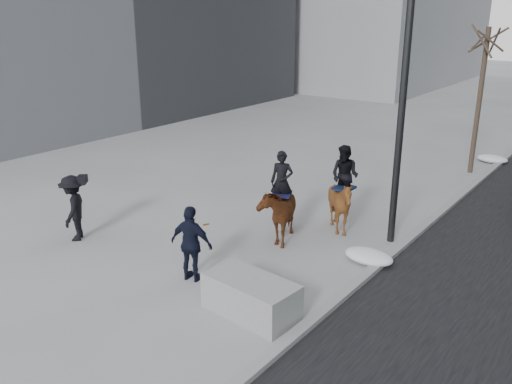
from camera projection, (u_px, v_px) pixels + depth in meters
The scene contains 10 objects.
ground at pixel (226, 264), 12.99m from camera, with size 120.00×120.00×0.00m, color gray.
curb at pixel (476, 183), 18.85m from camera, with size 0.25×90.00×0.12m, color gray.
planter at pixel (251, 297), 10.77m from camera, with size 1.91×0.96×0.76m, color gray.
tree_near at pixel (480, 94), 19.31m from camera, with size 1.20×1.20×5.80m, color #32291E, non-canonical shape.
mounted_left at pixel (279, 207), 14.16m from camera, with size 1.52×2.01×2.36m.
mounted_right at pixel (341, 199), 14.56m from camera, with size 1.28×1.44×2.40m.
feeder at pixel (192, 244), 11.97m from camera, with size 1.09×0.96×1.75m.
camera_crew at pixel (73, 208), 14.11m from camera, with size 1.22×1.29×1.75m.
lamppost at pixel (407, 45), 12.66m from camera, with size 0.25×0.80×9.09m.
snow_piles at pixel (443, 198), 17.03m from camera, with size 1.22×11.89×0.31m.
Camera 1 is at (7.61, -8.97, 5.83)m, focal length 38.00 mm.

